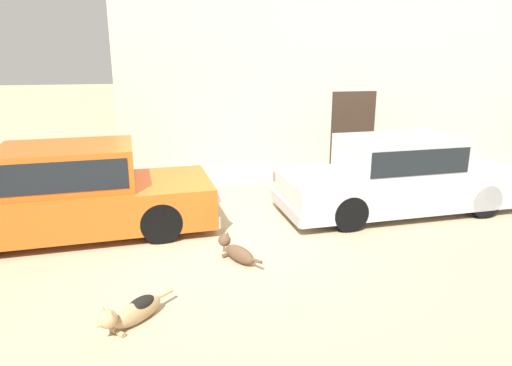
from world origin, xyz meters
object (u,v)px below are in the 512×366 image
parked_sedan_nearest (72,191)px  stray_dog_spotted (133,311)px  stray_dog_tan (236,251)px  parked_sedan_second (398,175)px

parked_sedan_nearest → stray_dog_spotted: parked_sedan_nearest is taller
parked_sedan_nearest → stray_dog_tan: bearing=-36.4°
parked_sedan_nearest → stray_dog_tan: parked_sedan_nearest is taller
parked_sedan_second → stray_dog_spotted: bearing=-150.9°
parked_sedan_second → stray_dog_tan: size_ratio=5.24×
parked_sedan_nearest → stray_dog_spotted: 3.28m
parked_sedan_nearest → parked_sedan_second: 5.93m
parked_sedan_second → stray_dog_tan: 3.81m
stray_dog_tan → parked_sedan_nearest: bearing=27.9°
stray_dog_spotted → stray_dog_tan: 2.00m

